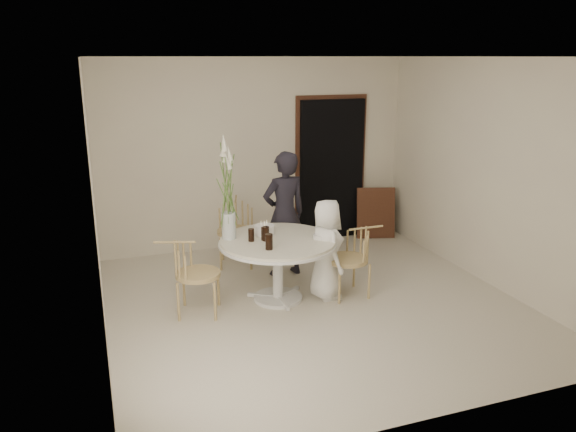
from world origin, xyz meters
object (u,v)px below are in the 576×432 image
object	(u,v)px
birthday_cake	(264,230)
girl	(284,214)
table	(278,249)
chair_far	(236,222)
flower_vase	(228,193)
chair_left	(187,267)
boy	(326,249)
chair_right	(357,251)

from	to	relation	value
birthday_cake	girl	bearing A→B (deg)	50.08
table	chair_far	xyz separation A→B (m)	(-0.14, 1.37, -0.06)
chair_far	girl	bearing A→B (deg)	-38.52
flower_vase	table	bearing A→B (deg)	-23.48
chair_left	flower_vase	bearing A→B (deg)	-48.25
chair_left	flower_vase	size ratio (longest dim) A/B	0.71
table	birthday_cake	size ratio (longest dim) A/B	5.86
flower_vase	chair_left	bearing A→B (deg)	-156.12
chair_far	boy	bearing A→B (deg)	-49.26
table	chair_left	world-z (taller)	chair_left
boy	birthday_cake	xyz separation A→B (m)	(-0.63, 0.34, 0.20)
girl	birthday_cake	distance (m)	0.64
chair_right	birthday_cake	bearing A→B (deg)	-111.76
table	chair_left	distance (m)	1.04
table	flower_vase	world-z (taller)	flower_vase
birthday_cake	chair_left	bearing A→B (deg)	-165.83
chair_far	chair_right	size ratio (longest dim) A/B	1.05
chair_far	girl	world-z (taller)	girl
girl	flower_vase	xyz separation A→B (m)	(-0.83, -0.50, 0.46)
chair_right	chair_left	xyz separation A→B (m)	(-1.95, 0.13, 0.01)
chair_right	flower_vase	bearing A→B (deg)	-105.83
chair_right	chair_left	bearing A→B (deg)	-95.22
chair_far	table	bearing A→B (deg)	-68.36
girl	birthday_cake	size ratio (longest dim) A/B	7.03
boy	chair_far	bearing A→B (deg)	24.75
chair_right	boy	bearing A→B (deg)	-97.20
table	boy	size ratio (longest dim) A/B	1.14
chair_far	flower_vase	world-z (taller)	flower_vase
chair_right	boy	world-z (taller)	boy
table	chair_right	world-z (taller)	chair_right
chair_left	girl	distance (m)	1.57
chair_right	boy	xyz separation A→B (m)	(-0.37, 0.04, 0.05)
table	birthday_cake	xyz separation A→B (m)	(-0.09, 0.22, 0.17)
flower_vase	chair_right	bearing A→B (deg)	-14.56
chair_left	boy	world-z (taller)	boy
girl	flower_vase	size ratio (longest dim) A/B	1.35
table	boy	distance (m)	0.56
boy	flower_vase	size ratio (longest dim) A/B	0.99
chair_right	boy	distance (m)	0.37
flower_vase	boy	bearing A→B (deg)	-17.44
boy	chair_left	bearing A→B (deg)	86.47
chair_right	birthday_cake	size ratio (longest dim) A/B	3.61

